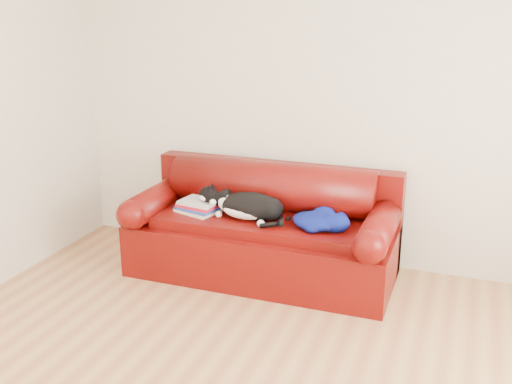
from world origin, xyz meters
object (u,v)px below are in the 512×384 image
Objects in this scene: sofa_base at (262,247)px; cat at (250,207)px; book_stack at (199,206)px; blanket at (320,220)px.

sofa_base is 0.38m from cat.
cat is (0.45, -0.01, 0.05)m from book_stack.
cat is at bearing -179.28° from blanket.
blanket reaches higher than book_stack.
cat reaches higher than sofa_base.
blanket is at bearing 7.80° from cat.
blanket is at bearing -9.70° from sofa_base.
blanket is (1.01, -0.00, 0.01)m from book_stack.
blanket reaches higher than sofa_base.
book_stack is 0.78× the size of blanket.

